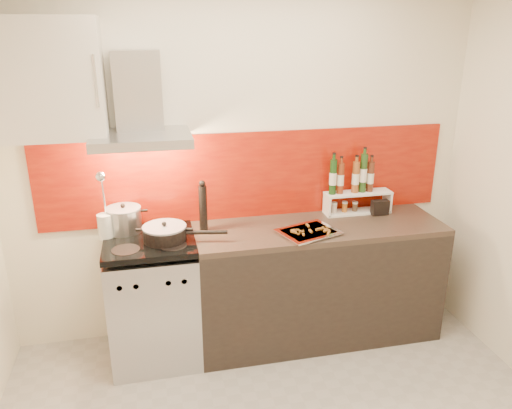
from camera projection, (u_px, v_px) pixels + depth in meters
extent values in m
cube|color=silver|center=(243.00, 165.00, 3.62)|extent=(3.40, 0.02, 2.60)
cube|color=maroon|center=(250.00, 175.00, 3.65)|extent=(3.00, 0.02, 0.64)
cube|color=#B7B7BA|center=(154.00, 302.00, 3.50)|extent=(0.60, 0.60, 0.84)
cube|color=black|center=(156.00, 337.00, 3.27)|extent=(0.50, 0.02, 0.40)
cube|color=#B7B7BA|center=(152.00, 284.00, 3.13)|extent=(0.56, 0.02, 0.12)
cube|color=#FF190C|center=(152.00, 285.00, 3.13)|extent=(0.10, 0.01, 0.04)
cube|color=black|center=(149.00, 241.00, 3.34)|extent=(0.60, 0.60, 0.04)
cube|color=black|center=(317.00, 283.00, 3.74)|extent=(1.80, 0.60, 0.86)
cube|color=#32261E|center=(319.00, 228.00, 3.59)|extent=(1.80, 0.60, 0.04)
cube|color=#B7B7BA|center=(141.00, 138.00, 3.15)|extent=(0.62, 0.50, 0.06)
cube|color=#B7B7BA|center=(138.00, 90.00, 3.20)|extent=(0.30, 0.18, 0.50)
sphere|color=#FFD18C|center=(117.00, 146.00, 3.14)|extent=(0.07, 0.07, 0.07)
sphere|color=#FFD18C|center=(166.00, 143.00, 3.20)|extent=(0.07, 0.07, 0.07)
cube|color=beige|center=(43.00, 79.00, 2.99)|extent=(0.70, 0.35, 0.72)
cylinder|color=#B7B7BA|center=(124.00, 220.00, 3.42)|extent=(0.24, 0.24, 0.16)
cylinder|color=#99999E|center=(123.00, 209.00, 3.39)|extent=(0.24, 0.24, 0.01)
sphere|color=black|center=(123.00, 206.00, 3.38)|extent=(0.03, 0.03, 0.03)
cylinder|color=black|center=(165.00, 234.00, 3.29)|extent=(0.28, 0.28, 0.09)
cylinder|color=#99999E|center=(164.00, 227.00, 3.28)|extent=(0.29, 0.29, 0.01)
sphere|color=black|center=(164.00, 224.00, 3.27)|extent=(0.03, 0.03, 0.03)
cylinder|color=black|center=(207.00, 232.00, 3.30)|extent=(0.27, 0.08, 0.03)
cylinder|color=silver|center=(105.00, 227.00, 3.34)|extent=(0.10, 0.10, 0.17)
cylinder|color=silver|center=(104.00, 195.00, 3.26)|extent=(0.01, 0.08, 0.31)
sphere|color=silver|center=(100.00, 176.00, 3.15)|extent=(0.07, 0.07, 0.07)
cylinder|color=black|center=(203.00, 208.00, 3.45)|extent=(0.06, 0.06, 0.32)
sphere|color=black|center=(202.00, 184.00, 3.39)|extent=(0.05, 0.05, 0.05)
cube|color=white|center=(357.00, 212.00, 3.83)|extent=(0.51, 0.14, 0.01)
cube|color=white|center=(327.00, 205.00, 3.75)|extent=(0.01, 0.14, 0.14)
cube|color=white|center=(387.00, 200.00, 3.85)|extent=(0.02, 0.14, 0.14)
cube|color=white|center=(358.00, 193.00, 3.77)|extent=(0.51, 0.14, 0.02)
cylinder|color=#143311|center=(333.00, 177.00, 3.68)|extent=(0.05, 0.05, 0.26)
cylinder|color=maroon|center=(340.00, 178.00, 3.70)|extent=(0.05, 0.05, 0.24)
cylinder|color=brown|center=(356.00, 177.00, 3.73)|extent=(0.05, 0.05, 0.24)
cylinder|color=#1D3914|center=(363.00, 173.00, 3.73)|extent=(0.05, 0.05, 0.29)
cylinder|color=#4B2214|center=(370.00, 177.00, 3.75)|extent=(0.05, 0.05, 0.23)
cylinder|color=beige|center=(334.00, 208.00, 3.77)|extent=(0.04, 0.04, 0.07)
cylinder|color=#AA5D1C|center=(345.00, 207.00, 3.79)|extent=(0.04, 0.04, 0.07)
cylinder|color=#4B3625|center=(355.00, 207.00, 3.81)|extent=(0.04, 0.04, 0.06)
cube|color=black|center=(380.00, 207.00, 3.76)|extent=(0.13, 0.06, 0.11)
cube|color=silver|center=(308.00, 233.00, 3.43)|extent=(0.43, 0.38, 0.01)
cube|color=silver|center=(308.00, 231.00, 3.43)|extent=(0.46, 0.41, 0.01)
cube|color=red|center=(308.00, 231.00, 3.43)|extent=(0.38, 0.33, 0.01)
cube|color=brown|center=(319.00, 229.00, 3.43)|extent=(0.05, 0.03, 0.01)
cube|color=brown|center=(298.00, 233.00, 3.38)|extent=(0.02, 0.05, 0.01)
cube|color=brown|center=(298.00, 233.00, 3.38)|extent=(0.02, 0.05, 0.01)
cube|color=brown|center=(303.00, 232.00, 3.38)|extent=(0.02, 0.05, 0.01)
cube|color=brown|center=(329.00, 233.00, 3.38)|extent=(0.04, 0.05, 0.01)
cube|color=brown|center=(301.00, 231.00, 3.40)|extent=(0.05, 0.02, 0.01)
cube|color=brown|center=(310.00, 231.00, 3.40)|extent=(0.01, 0.05, 0.01)
cube|color=brown|center=(303.00, 234.00, 3.36)|extent=(0.02, 0.05, 0.01)
cube|color=brown|center=(308.00, 225.00, 3.50)|extent=(0.02, 0.05, 0.01)
cube|color=brown|center=(325.00, 228.00, 3.45)|extent=(0.04, 0.05, 0.01)
cube|color=brown|center=(294.00, 230.00, 3.42)|extent=(0.05, 0.01, 0.01)
cube|color=brown|center=(325.00, 228.00, 3.46)|extent=(0.05, 0.04, 0.01)
cube|color=brown|center=(325.00, 229.00, 3.44)|extent=(0.03, 0.05, 0.01)
cube|color=brown|center=(294.00, 232.00, 3.39)|extent=(0.04, 0.04, 0.01)
cube|color=brown|center=(296.00, 231.00, 3.41)|extent=(0.05, 0.03, 0.01)
cube|color=brown|center=(327.00, 231.00, 3.41)|extent=(0.05, 0.03, 0.01)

